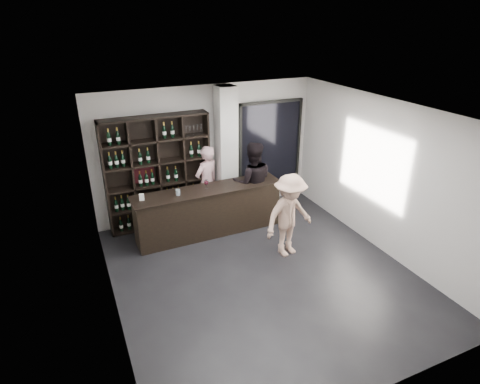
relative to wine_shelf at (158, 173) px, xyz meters
name	(u,v)px	position (x,y,z in m)	size (l,w,h in m)	color
floor	(262,274)	(1.15, -2.57, -1.20)	(5.00, 5.50, 0.01)	black
wine_shelf	(158,173)	(0.00, 0.00, 0.00)	(2.20, 0.35, 2.40)	black
structural_column	(226,153)	(1.50, -0.10, 0.25)	(0.40, 0.40, 2.90)	silver
glass_panel	(270,146)	(2.70, 0.12, 0.20)	(1.60, 0.08, 2.10)	black
tasting_counter	(209,211)	(0.80, -0.82, -0.69)	(3.09, 0.64, 1.02)	black
taster_pink	(207,183)	(1.00, -0.17, -0.35)	(0.62, 0.41, 1.70)	#CC9C9E
taster_black	(252,183)	(1.84, -0.72, -0.29)	(0.89, 0.69, 1.83)	black
customer	(289,216)	(1.90, -2.17, -0.38)	(1.05, 0.61, 1.63)	tan
wine_glass	(206,184)	(0.77, -0.80, -0.07)	(0.09, 0.09, 0.22)	white
spit_cup	(178,192)	(0.16, -0.86, -0.13)	(0.09, 0.09, 0.12)	silver
napkin_stack	(251,179)	(1.80, -0.71, -0.17)	(0.13, 0.13, 0.02)	white
card_stand	(142,197)	(-0.53, -0.81, -0.12)	(0.09, 0.04, 0.13)	white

